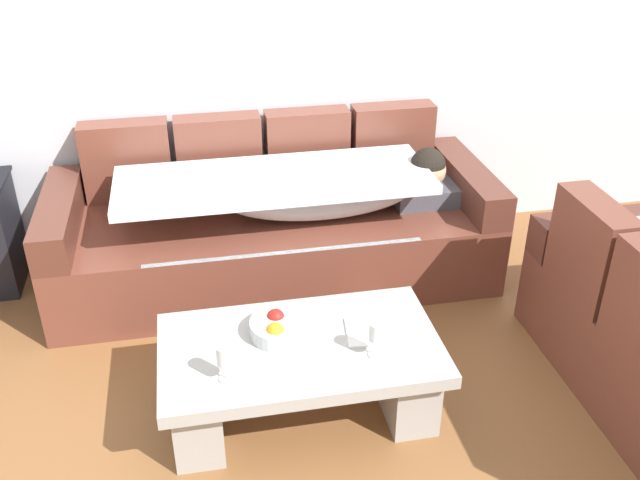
# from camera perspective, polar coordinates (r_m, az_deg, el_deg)

# --- Properties ---
(back_wall) EXTENTS (9.00, 0.10, 2.70)m
(back_wall) POSITION_cam_1_polar(r_m,az_deg,el_deg) (4.17, -8.83, 16.73)
(back_wall) COLOR silver
(back_wall) RESTS_ON ground_plane
(couch_along_wall) EXTENTS (2.47, 0.92, 0.88)m
(couch_along_wall) POSITION_cam_1_polar(r_m,az_deg,el_deg) (4.05, -3.18, 1.21)
(couch_along_wall) COLOR brown
(couch_along_wall) RESTS_ON ground_plane
(coffee_table) EXTENTS (1.20, 0.68, 0.38)m
(coffee_table) POSITION_cam_1_polar(r_m,az_deg,el_deg) (3.12, -1.58, -10.46)
(coffee_table) COLOR #A3A29F
(coffee_table) RESTS_ON ground_plane
(fruit_bowl) EXTENTS (0.28, 0.28, 0.10)m
(fruit_bowl) POSITION_cam_1_polar(r_m,az_deg,el_deg) (3.07, -3.18, -7.06)
(fruit_bowl) COLOR silver
(fruit_bowl) RESTS_ON coffee_table
(wine_glass_near_left) EXTENTS (0.07, 0.07, 0.17)m
(wine_glass_near_left) POSITION_cam_1_polar(r_m,az_deg,el_deg) (2.81, -7.70, -9.34)
(wine_glass_near_left) COLOR silver
(wine_glass_near_left) RESTS_ON coffee_table
(wine_glass_near_right) EXTENTS (0.07, 0.07, 0.17)m
(wine_glass_near_right) POSITION_cam_1_polar(r_m,az_deg,el_deg) (2.91, 4.62, -7.49)
(wine_glass_near_right) COLOR silver
(wine_glass_near_right) RESTS_ON coffee_table
(open_magazine) EXTENTS (0.30, 0.24, 0.01)m
(open_magazine) POSITION_cam_1_polar(r_m,az_deg,el_deg) (3.11, 4.75, -7.39)
(open_magazine) COLOR white
(open_magazine) RESTS_ON coffee_table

